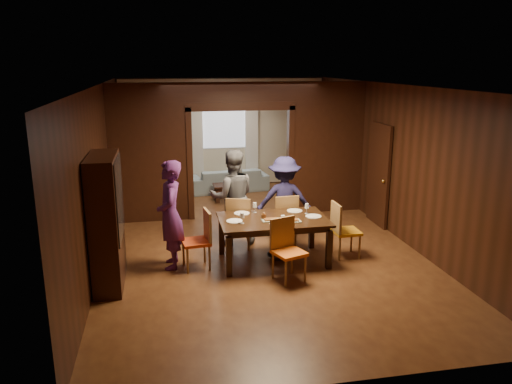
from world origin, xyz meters
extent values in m
plane|color=#4D2815|center=(0.00, 0.00, 0.00)|extent=(9.00, 9.00, 0.00)
cube|color=silver|center=(0.00, 0.00, 2.90)|extent=(5.50, 9.00, 0.02)
cube|color=black|center=(0.00, 4.50, 1.45)|extent=(5.50, 0.02, 2.90)
cube|color=black|center=(-2.75, 0.00, 1.45)|extent=(0.02, 9.00, 2.90)
cube|color=black|center=(2.75, 0.00, 1.45)|extent=(0.02, 9.00, 2.90)
cube|color=black|center=(-1.93, 1.60, 1.20)|extent=(1.65, 0.15, 2.40)
cube|color=black|center=(1.93, 1.60, 1.20)|extent=(1.65, 0.15, 2.40)
cube|color=black|center=(0.00, 1.60, 2.65)|extent=(5.50, 0.15, 0.50)
cube|color=beige|center=(0.00, 4.47, 1.45)|extent=(5.40, 0.04, 2.85)
imported|color=#532162|center=(-1.58, -1.00, 0.90)|extent=(0.44, 0.66, 1.79)
imported|color=#4E4E54|center=(-0.43, -0.07, 0.89)|extent=(0.88, 0.70, 1.77)
imported|color=#1D1B44|center=(0.53, -0.18, 0.81)|extent=(1.15, 0.79, 1.63)
imported|color=#8FAABB|center=(0.03, 3.85, 0.30)|extent=(2.10, 1.02, 0.59)
imported|color=black|center=(0.19, -1.01, 0.80)|extent=(0.32, 0.32, 0.08)
cube|color=black|center=(0.11, -1.09, 0.38)|extent=(1.81, 1.12, 0.76)
cube|color=black|center=(-0.08, 2.88, 0.20)|extent=(0.80, 0.50, 0.40)
cube|color=black|center=(-2.53, -1.50, 1.00)|extent=(0.40, 1.20, 2.00)
cube|color=black|center=(2.70, 0.50, 1.05)|extent=(0.06, 0.90, 2.10)
cube|color=silver|center=(0.00, 4.44, 1.70)|extent=(1.20, 0.03, 1.30)
cube|color=white|center=(-0.75, 4.40, 1.25)|extent=(0.35, 0.06, 2.40)
cube|color=white|center=(0.75, 4.40, 1.25)|extent=(0.35, 0.06, 2.40)
cylinder|color=white|center=(-0.55, -1.12, 0.77)|extent=(0.27, 0.27, 0.01)
cylinder|color=silver|center=(-0.36, -0.72, 0.77)|extent=(0.27, 0.27, 0.01)
cylinder|color=silver|center=(0.57, -0.74, 0.77)|extent=(0.27, 0.27, 0.01)
cylinder|color=silver|center=(0.80, -1.12, 0.77)|extent=(0.27, 0.27, 0.01)
cylinder|color=silver|center=(0.11, -1.41, 0.77)|extent=(0.27, 0.27, 0.01)
cube|color=gray|center=(0.05, -1.20, 0.78)|extent=(0.30, 0.20, 0.04)
cube|color=gray|center=(0.37, -1.31, 0.78)|extent=(0.30, 0.20, 0.04)
cylinder|color=white|center=(0.20, -1.39, 0.83)|extent=(0.07, 0.07, 0.14)
camera|label=1|loc=(-1.67, -8.85, 3.30)|focal=35.00mm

